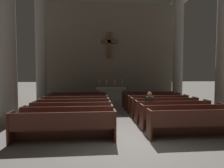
{
  "coord_description": "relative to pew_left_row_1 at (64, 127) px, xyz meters",
  "views": [
    {
      "loc": [
        -1.14,
        -5.78,
        2.09
      ],
      "look_at": [
        0.0,
        7.08,
        1.35
      ],
      "focal_mm": 30.45,
      "sensor_mm": 36.0,
      "label": 1
    }
  ],
  "objects": [
    {
      "name": "ground_plane",
      "position": [
        2.09,
        0.04,
        -0.48
      ],
      "size": [
        80.0,
        80.0,
        0.0
      ],
      "primitive_type": "plane",
      "color": "gray"
    },
    {
      "name": "pew_left_row_1",
      "position": [
        0.0,
        0.0,
        0.0
      ],
      "size": [
        3.15,
        0.5,
        0.95
      ],
      "color": "#4C2319",
      "rests_on": "ground"
    },
    {
      "name": "pew_left_row_2",
      "position": [
        0.0,
        0.95,
        0.0
      ],
      "size": [
        3.15,
        0.5,
        0.95
      ],
      "color": "#4C2319",
      "rests_on": "ground"
    },
    {
      "name": "pew_left_row_3",
      "position": [
        0.0,
        1.91,
        0.0
      ],
      "size": [
        3.15,
        0.5,
        0.95
      ],
      "color": "#4C2319",
      "rests_on": "ground"
    },
    {
      "name": "pew_left_row_4",
      "position": [
        0.0,
        2.86,
        0.0
      ],
      "size": [
        3.15,
        0.5,
        0.95
      ],
      "color": "#4C2319",
      "rests_on": "ground"
    },
    {
      "name": "pew_left_row_5",
      "position": [
        0.0,
        3.81,
        0.0
      ],
      "size": [
        3.15,
        0.5,
        0.95
      ],
      "color": "#4C2319",
      "rests_on": "ground"
    },
    {
      "name": "pew_left_row_6",
      "position": [
        0.0,
        4.76,
        0.0
      ],
      "size": [
        3.15,
        0.5,
        0.95
      ],
      "color": "#4C2319",
      "rests_on": "ground"
    },
    {
      "name": "pew_left_row_7",
      "position": [
        0.0,
        5.72,
        0.0
      ],
      "size": [
        3.15,
        0.5,
        0.95
      ],
      "color": "#4C2319",
      "rests_on": "ground"
    },
    {
      "name": "pew_right_row_1",
      "position": [
        4.18,
        0.0,
        0.0
      ],
      "size": [
        3.15,
        0.5,
        0.95
      ],
      "color": "#4C2319",
      "rests_on": "ground"
    },
    {
      "name": "pew_right_row_2",
      "position": [
        4.18,
        0.95,
        0.0
      ],
      "size": [
        3.15,
        0.5,
        0.95
      ],
      "color": "#4C2319",
      "rests_on": "ground"
    },
    {
      "name": "pew_right_row_3",
      "position": [
        4.18,
        1.91,
        0.0
      ],
      "size": [
        3.15,
        0.5,
        0.95
      ],
      "color": "#4C2319",
      "rests_on": "ground"
    },
    {
      "name": "pew_right_row_4",
      "position": [
        4.18,
        2.86,
        0.0
      ],
      "size": [
        3.15,
        0.5,
        0.95
      ],
      "color": "#4C2319",
      "rests_on": "ground"
    },
    {
      "name": "pew_right_row_5",
      "position": [
        4.18,
        3.81,
        0.0
      ],
      "size": [
        3.15,
        0.5,
        0.95
      ],
      "color": "#4C2319",
      "rests_on": "ground"
    },
    {
      "name": "pew_right_row_6",
      "position": [
        4.18,
        4.76,
        0.0
      ],
      "size": [
        3.15,
        0.5,
        0.95
      ],
      "color": "#4C2319",
      "rests_on": "ground"
    },
    {
      "name": "pew_right_row_7",
      "position": [
        4.18,
        5.72,
        0.0
      ],
      "size": [
        3.15,
        0.5,
        0.95
      ],
      "color": "#4C2319",
      "rests_on": "ground"
    },
    {
      "name": "column_left_nearest",
      "position": [
        -2.66,
        2.5,
        3.06
      ],
      "size": [
        1.04,
        1.04,
        7.26
      ],
      "color": "#9E998E",
      "rests_on": "ground"
    },
    {
      "name": "column_left_second",
      "position": [
        -2.66,
        7.41,
        3.06
      ],
      "size": [
        1.04,
        1.04,
        7.26
      ],
      "color": "#9E998E",
      "rests_on": "ground"
    },
    {
      "name": "column_right_second",
      "position": [
        6.84,
        7.41,
        3.06
      ],
      "size": [
        1.04,
        1.04,
        7.26
      ],
      "color": "#9E998E",
      "rests_on": "ground"
    },
    {
      "name": "altar",
      "position": [
        2.09,
        8.24,
        0.06
      ],
      "size": [
        2.2,
        0.9,
        1.01
      ],
      "color": "#BCB7AD",
      "rests_on": "ground"
    },
    {
      "name": "candlestick_outer_left",
      "position": [
        1.24,
        8.24,
        0.74
      ],
      "size": [
        0.16,
        0.16,
        0.66
      ],
      "color": "#B79338",
      "rests_on": "altar"
    },
    {
      "name": "candlestick_inner_left",
      "position": [
        1.79,
        8.24,
        0.74
      ],
      "size": [
        0.16,
        0.16,
        0.66
      ],
      "color": "#B79338",
      "rests_on": "altar"
    },
    {
      "name": "candlestick_inner_right",
      "position": [
        2.39,
        8.24,
        0.74
      ],
      "size": [
        0.16,
        0.16,
        0.66
      ],
      "color": "#B79338",
      "rests_on": "altar"
    },
    {
      "name": "candlestick_outer_right",
      "position": [
        2.94,
        8.24,
        0.74
      ],
      "size": [
        0.16,
        0.16,
        0.66
      ],
      "color": "#B79338",
      "rests_on": "altar"
    },
    {
      "name": "apse_with_cross",
      "position": [
        2.09,
        9.87,
        3.44
      ],
      "size": [
        10.61,
        0.5,
        7.82
      ],
      "color": "#706656",
      "rests_on": "ground"
    },
    {
      "name": "lone_worshipper",
      "position": [
        3.18,
        1.94,
        0.22
      ],
      "size": [
        0.32,
        0.43,
        1.32
      ],
      "color": "#26262B",
      "rests_on": "ground"
    }
  ]
}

